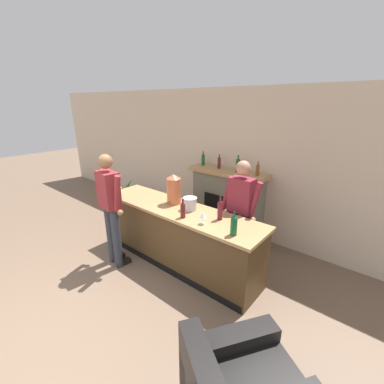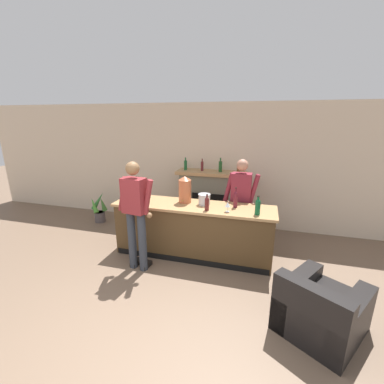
{
  "view_description": "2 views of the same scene",
  "coord_description": "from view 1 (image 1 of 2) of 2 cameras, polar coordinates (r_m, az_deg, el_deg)",
  "views": [
    {
      "loc": [
        2.61,
        -0.39,
        2.49
      ],
      "look_at": [
        0.2,
        2.5,
        1.17
      ],
      "focal_mm": 24.0,
      "sensor_mm": 36.0,
      "label": 1
    },
    {
      "loc": [
        1.25,
        -1.84,
        2.41
      ],
      "look_at": [
        0.05,
        2.45,
        1.13
      ],
      "focal_mm": 24.0,
      "sensor_mm": 36.0,
      "label": 2
    }
  ],
  "objects": [
    {
      "name": "wine_bottle_rose_blush",
      "position": [
        3.51,
        6.27,
        -3.81
      ],
      "size": [
        0.07,
        0.07,
        0.35
      ],
      "color": "maroon",
      "rests_on": "bar_counter"
    },
    {
      "name": "wine_glass_front_left",
      "position": [
        3.38,
        2.47,
        -5.25
      ],
      "size": [
        0.09,
        0.09,
        0.16
      ],
      "color": "silver",
      "rests_on": "bar_counter"
    },
    {
      "name": "wine_bottle_riesling_slim",
      "position": [
        3.56,
        -2.04,
        -3.86
      ],
      "size": [
        0.07,
        0.07,
        0.27
      ],
      "color": "#561C1C",
      "rests_on": "bar_counter"
    },
    {
      "name": "bar_counter",
      "position": [
        4.13,
        -3.09,
        -9.69
      ],
      "size": [
        2.82,
        0.71,
        0.96
      ],
      "color": "#4E371E",
      "rests_on": "ground_plane"
    },
    {
      "name": "ice_bucket_steel",
      "position": [
        3.82,
        -0.47,
        -2.6
      ],
      "size": [
        0.22,
        0.22,
        0.19
      ],
      "color": "silver",
      "rests_on": "bar_counter"
    },
    {
      "name": "wine_glass_front_right",
      "position": [
        4.72,
        -15.79,
        1.16
      ],
      "size": [
        0.07,
        0.07,
        0.15
      ],
      "color": "silver",
      "rests_on": "bar_counter"
    },
    {
      "name": "copper_dispenser",
      "position": [
        4.03,
        -4.07,
        0.7
      ],
      "size": [
        0.23,
        0.26,
        0.48
      ],
      "color": "#BC623D",
      "rests_on": "bar_counter"
    },
    {
      "name": "ground_plane",
      "position": [
        3.62,
        -33.17,
        -27.85
      ],
      "size": [
        24.0,
        24.0,
        0.0
      ],
      "primitive_type": "plane",
      "color": "brown"
    },
    {
      "name": "wall_back_panel",
      "position": [
        5.1,
        8.1,
        6.56
      ],
      "size": [
        12.0,
        0.07,
        2.75
      ],
      "color": "beige",
      "rests_on": "ground_plane"
    },
    {
      "name": "person_customer",
      "position": [
        4.06,
        -17.65,
        -3.1
      ],
      "size": [
        0.65,
        0.34,
        1.8
      ],
      "color": "#313740",
      "rests_on": "ground_plane"
    },
    {
      "name": "wine_bottle_burgundy_dark",
      "position": [
        3.14,
        9.3,
        -7.14
      ],
      "size": [
        0.08,
        0.08,
        0.31
      ],
      "color": "#12552E",
      "rests_on": "bar_counter"
    },
    {
      "name": "fireplace_stone",
      "position": [
        5.01,
        7.8,
        -2.22
      ],
      "size": [
        1.51,
        0.52,
        1.6
      ],
      "color": "slate",
      "rests_on": "ground_plane"
    },
    {
      "name": "person_bartender",
      "position": [
        3.93,
        10.66,
        -4.12
      ],
      "size": [
        0.66,
        0.3,
        1.71
      ],
      "color": "#3E2F49",
      "rests_on": "ground_plane"
    },
    {
      "name": "potted_plant_corner",
      "position": [
        6.56,
        -14.38,
        -0.71
      ],
      "size": [
        0.44,
        0.5,
        0.71
      ],
      "color": "#514849",
      "rests_on": "ground_plane"
    }
  ]
}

